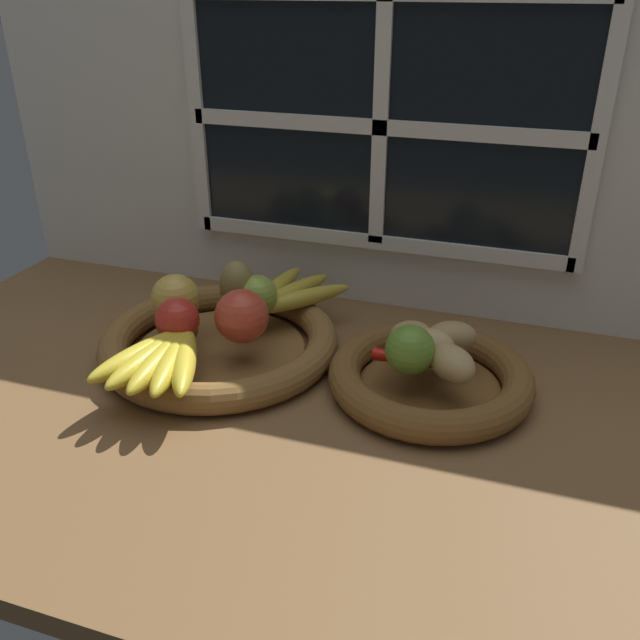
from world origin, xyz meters
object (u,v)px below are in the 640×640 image
potato_oblong (411,336)px  apple_golden_left (176,298)px  banana_bunch_back (287,294)px  potato_back (452,337)px  potato_small (452,363)px  fruit_bowl_left (220,342)px  potato_large (433,347)px  apple_red_front (177,320)px  fruit_bowl_right (430,377)px  lime_near (409,352)px  pear_brown (238,287)px  apple_green_back (257,296)px  chili_pepper (418,363)px  banana_bunch_front (162,358)px  apple_red_right (242,316)px

potato_oblong → apple_golden_left: bearing=-176.4°
banana_bunch_back → potato_oblong: size_ratio=3.18×
potato_back → potato_oblong: 5.70cm
potato_small → apple_golden_left: bearing=175.2°
fruit_bowl_left → apple_golden_left: size_ratio=4.87×
potato_large → potato_small: bearing=-45.0°
apple_red_front → banana_bunch_back: 19.97cm
fruit_bowl_right → lime_near: 7.37cm
lime_near → pear_brown: bearing=161.3°
apple_golden_left → lime_near: (37.13, -4.26, -0.36)cm
apple_green_back → potato_oblong: (25.14, -3.43, -1.10)cm
potato_large → potato_oblong: 4.48cm
banana_bunch_back → potato_oblong: (22.37, -9.16, 0.80)cm
apple_red_front → fruit_bowl_right: bearing=7.8°
pear_brown → potato_large: bearing=-10.9°
apple_red_front → apple_golden_left: (-3.29, 5.47, 0.49)cm
apple_golden_left → chili_pepper: bearing=-4.0°
apple_golden_left → banana_bunch_front: 14.54cm
fruit_bowl_right → apple_green_back: (-28.67, 6.17, 5.69)cm
apple_green_back → fruit_bowl_left: bearing=-121.6°
apple_green_back → banana_bunch_back: apple_green_back is taller
potato_back → potato_large: potato_large is taller
potato_large → apple_golden_left: bearing=179.3°
potato_small → chili_pepper: size_ratio=0.57×
potato_back → chili_pepper: bearing=-117.8°
apple_green_back → lime_near: 27.97cm
apple_green_back → banana_bunch_front: bearing=-106.8°
apple_red_right → apple_green_back: (-1.30, 8.47, -0.67)cm
potato_back → apple_green_back: bearing=176.5°
potato_back → potato_large: size_ratio=1.13×
pear_brown → banana_bunch_front: size_ratio=0.45×
apple_green_back → apple_golden_left: bearing=-152.6°
potato_small → fruit_bowl_right: bearing=135.0°
apple_golden_left → apple_red_front: bearing=-58.9°
apple_golden_left → potato_back: 41.82cm
potato_large → lime_near: size_ratio=0.93×
apple_red_right → fruit_bowl_right: bearing=4.8°
apple_golden_left → lime_near: bearing=-6.5°
apple_golden_left → pear_brown: bearing=36.0°
apple_golden_left → chili_pepper: size_ratio=0.58×
potato_large → chili_pepper: (-1.49, -2.22, -1.59)cm
banana_bunch_front → lime_near: (31.89, 9.13, 1.77)cm
pear_brown → lime_near: (29.32, -9.93, -0.92)cm
fruit_bowl_right → pear_brown: (-31.85, 6.14, 6.71)cm
fruit_bowl_right → potato_back: 6.62cm
apple_red_right → potato_back: apple_red_right is taller
fruit_bowl_left → potato_small: potato_small is taller
fruit_bowl_left → apple_golden_left: 9.48cm
potato_back → lime_near: bearing=-119.0°
potato_large → pear_brown: bearing=169.1°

